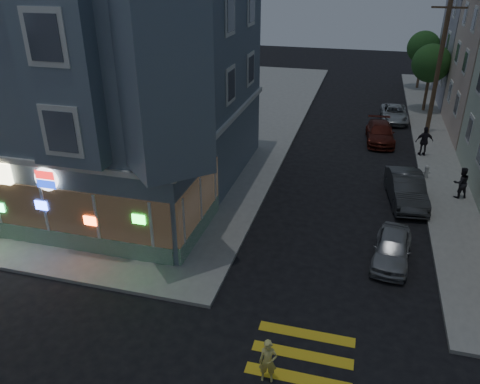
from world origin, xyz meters
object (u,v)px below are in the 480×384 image
at_px(running_child, 268,361).
at_px(parked_car_b, 406,189).
at_px(pedestrian_b, 424,141).
at_px(utility_pole, 439,67).
at_px(parked_car_d, 394,114).
at_px(street_tree_near, 431,63).
at_px(street_tree_far, 424,47).
at_px(parked_car_c, 380,133).
at_px(pedestrian_a, 461,183).
at_px(fire_hydrant, 427,171).
at_px(traffic_signal, 155,173).
at_px(parked_car_a, 392,248).

relative_size(running_child, parked_car_b, 0.32).
distance_m(running_child, pedestrian_b, 20.67).
bearing_deg(utility_pole, parked_car_d, 129.18).
height_order(street_tree_near, street_tree_far, same).
relative_size(parked_car_b, parked_car_c, 1.03).
height_order(pedestrian_a, pedestrian_b, pedestrian_b).
height_order(street_tree_near, fire_hydrant, street_tree_near).
bearing_deg(pedestrian_b, parked_car_c, -52.26).
height_order(utility_pole, parked_car_c, utility_pole).
xyz_separation_m(street_tree_near, running_child, (-6.56, -30.54, -3.20)).
bearing_deg(parked_car_c, street_tree_near, 63.95).
height_order(running_child, fire_hydrant, running_child).
xyz_separation_m(utility_pole, parked_car_d, (-2.23, 2.73, -4.21)).
distance_m(running_child, parked_car_b, 13.81).
distance_m(parked_car_d, traffic_signal, 24.22).
bearing_deg(utility_pole, traffic_signal, -122.42).
bearing_deg(street_tree_near, running_child, -102.12).
xyz_separation_m(utility_pole, running_child, (-6.36, -24.54, -4.06)).
height_order(street_tree_far, running_child, street_tree_far).
xyz_separation_m(running_child, parked_car_c, (3.09, 22.07, -0.09)).
height_order(utility_pole, running_child, utility_pole).
relative_size(street_tree_near, traffic_signal, 1.00).
distance_m(pedestrian_b, fire_hydrant, 3.65).
height_order(parked_car_c, traffic_signal, traffic_signal).
distance_m(street_tree_near, street_tree_far, 8.00).
xyz_separation_m(utility_pole, traffic_signal, (-12.15, -19.13, -1.08)).
bearing_deg(street_tree_far, utility_pole, -90.82).
bearing_deg(parked_car_c, pedestrian_a, -67.11).
xyz_separation_m(running_child, pedestrian_a, (7.09, 14.09, 0.25)).
bearing_deg(parked_car_b, street_tree_near, 75.63).
distance_m(running_child, fire_hydrant, 17.20).
xyz_separation_m(utility_pole, street_tree_near, (0.20, 6.00, -0.86)).
distance_m(street_tree_far, running_child, 39.22).
bearing_deg(fire_hydrant, traffic_signal, -136.56).
bearing_deg(pedestrian_b, parked_car_a, 68.14).
height_order(pedestrian_b, parked_car_c, pedestrian_b).
bearing_deg(parked_car_a, pedestrian_a, 69.05).
xyz_separation_m(utility_pole, parked_car_a, (-2.74, -17.17, -4.18)).
relative_size(street_tree_far, parked_car_b, 1.17).
bearing_deg(parked_car_d, running_child, -100.93).
height_order(street_tree_far, parked_car_c, street_tree_far).
bearing_deg(fire_hydrant, pedestrian_a, -56.40).
bearing_deg(parked_car_d, traffic_signal, -116.72).
distance_m(parked_car_b, fire_hydrant, 3.41).
xyz_separation_m(running_child, traffic_signal, (-5.79, 5.40, 2.99)).
xyz_separation_m(street_tree_near, parked_car_a, (-2.94, -23.17, -3.32)).
relative_size(street_tree_near, fire_hydrant, 7.10).
distance_m(street_tree_near, running_child, 31.40).
bearing_deg(pedestrian_b, street_tree_far, -104.87).
distance_m(street_tree_far, pedestrian_a, 24.63).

